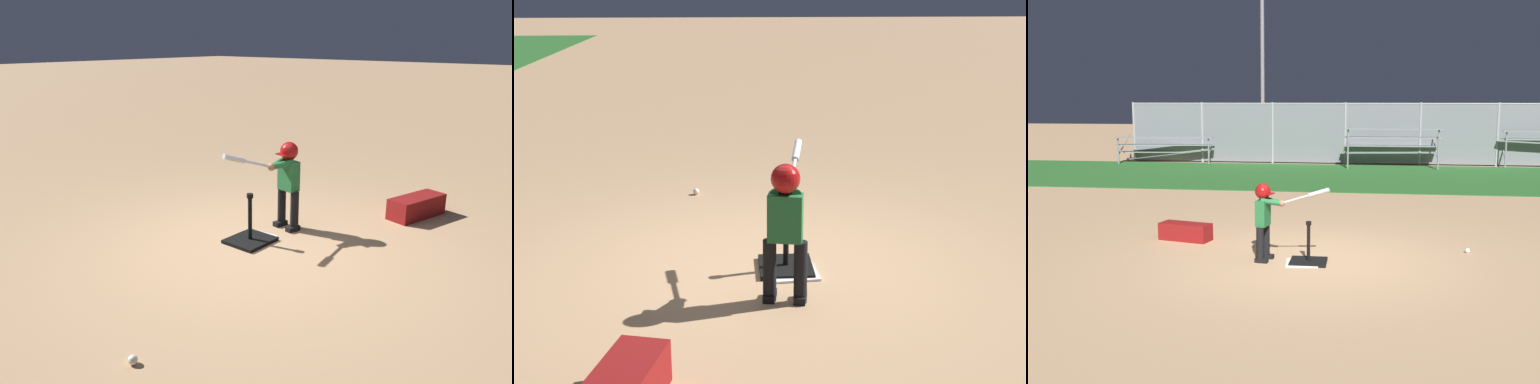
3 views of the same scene
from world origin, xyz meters
The scene contains 6 objects.
ground_plane centered at (0.00, 0.00, 0.00)m, with size 90.00×90.00×0.00m, color tan.
home_plate centered at (-0.14, -0.20, 0.01)m, with size 0.44×0.44×0.02m, color white.
batting_tee centered at (-0.06, -0.17, 0.06)m, with size 0.51×0.46×0.59m.
batter_child centered at (-0.67, -0.11, 0.70)m, with size 1.06×0.40×1.10m.
baseball centered at (2.24, 0.70, 0.04)m, with size 0.07×0.07×0.07m, color white.
equipment_bag centered at (-2.17, 0.95, 0.14)m, with size 0.84×0.32×0.28m, color maroon.
Camera 1 is at (4.03, 3.42, 2.30)m, focal length 35.00 mm.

